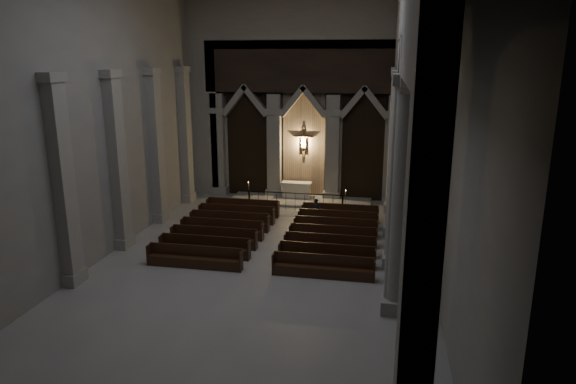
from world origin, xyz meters
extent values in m
plane|color=#A29F99|center=(0.00, 0.00, 0.00)|extent=(24.00, 24.00, 0.00)
cube|color=gray|center=(0.00, 12.00, 6.00)|extent=(14.00, 0.10, 12.00)
cube|color=gray|center=(0.00, -12.00, 6.00)|extent=(14.00, 0.10, 12.00)
cube|color=gray|center=(-7.00, 0.00, 6.00)|extent=(0.10, 24.00, 12.00)
cube|color=gray|center=(7.00, 0.00, 6.00)|extent=(0.10, 24.00, 12.00)
cube|color=#9E9B93|center=(-5.40, 11.50, 3.20)|extent=(0.80, 0.50, 6.40)
cube|color=#9E9B93|center=(-5.40, 11.50, 0.25)|extent=(1.05, 0.70, 0.50)
cube|color=#9E9B93|center=(-5.40, 11.50, 5.35)|extent=(1.00, 0.65, 0.35)
cube|color=#9E9B93|center=(-1.80, 11.50, 3.20)|extent=(0.80, 0.50, 6.40)
cube|color=#9E9B93|center=(-1.80, 11.50, 0.25)|extent=(1.05, 0.70, 0.50)
cube|color=#9E9B93|center=(-1.80, 11.50, 5.35)|extent=(1.00, 0.65, 0.35)
cube|color=#9E9B93|center=(1.80, 11.50, 3.20)|extent=(0.80, 0.50, 6.40)
cube|color=#9E9B93|center=(1.80, 11.50, 0.25)|extent=(1.05, 0.70, 0.50)
cube|color=#9E9B93|center=(1.80, 11.50, 5.35)|extent=(1.00, 0.65, 0.35)
cube|color=#9E9B93|center=(5.40, 11.50, 3.20)|extent=(0.80, 0.50, 6.40)
cube|color=#9E9B93|center=(5.40, 11.50, 0.25)|extent=(1.05, 0.70, 0.50)
cube|color=#9E9B93|center=(5.40, 11.50, 5.35)|extent=(1.00, 0.65, 0.35)
cube|color=black|center=(-3.60, 11.85, 3.50)|extent=(2.60, 0.15, 7.00)
cube|color=tan|center=(0.00, 11.85, 3.50)|extent=(2.60, 0.15, 7.00)
cube|color=black|center=(3.60, 11.85, 3.50)|extent=(2.60, 0.15, 7.00)
cube|color=black|center=(0.00, 11.50, 8.00)|extent=(12.00, 0.50, 3.00)
cube|color=#9E9B93|center=(-6.20, 11.50, 4.50)|extent=(1.60, 0.50, 9.00)
cube|color=#9E9B93|center=(6.20, 11.50, 4.50)|extent=(1.60, 0.50, 9.00)
cube|color=#9E9B93|center=(0.00, 11.50, 10.50)|extent=(14.00, 0.50, 3.00)
plane|color=#FFE472|center=(0.00, 11.82, 3.50)|extent=(1.50, 0.00, 1.50)
cube|color=brown|center=(0.00, 11.73, 3.50)|extent=(0.13, 0.08, 1.80)
cube|color=brown|center=(0.00, 11.73, 3.85)|extent=(1.10, 0.08, 0.13)
cube|color=tan|center=(0.00, 11.67, 3.45)|extent=(0.26, 0.10, 0.60)
sphere|color=tan|center=(0.00, 11.67, 3.85)|extent=(0.17, 0.17, 0.17)
cylinder|color=tan|center=(-0.26, 11.67, 3.82)|extent=(0.45, 0.08, 0.08)
cylinder|color=tan|center=(0.26, 11.67, 3.82)|extent=(0.45, 0.08, 0.08)
cube|color=#9E9B93|center=(5.50, 9.50, 0.25)|extent=(1.00, 1.00, 0.50)
cylinder|color=#9E9B93|center=(5.50, 9.50, 4.00)|extent=(0.70, 0.70, 7.50)
cube|color=#9E9B93|center=(5.50, 9.50, 7.85)|extent=(0.95, 0.95, 0.35)
cube|color=#9E9B93|center=(5.50, 5.50, 0.25)|extent=(1.00, 1.00, 0.50)
cylinder|color=#9E9B93|center=(5.50, 5.50, 4.00)|extent=(0.70, 0.70, 7.50)
cube|color=#9E9B93|center=(5.50, 5.50, 7.85)|extent=(0.95, 0.95, 0.35)
cube|color=#9E9B93|center=(5.50, 1.50, 0.25)|extent=(1.00, 1.00, 0.50)
cylinder|color=#9E9B93|center=(5.50, 1.50, 4.00)|extent=(0.70, 0.70, 7.50)
cube|color=#9E9B93|center=(5.50, 1.50, 7.85)|extent=(0.95, 0.95, 0.35)
cube|color=#9E9B93|center=(5.50, -2.50, 0.25)|extent=(1.00, 1.00, 0.50)
cylinder|color=#9E9B93|center=(5.50, -2.50, 4.00)|extent=(0.70, 0.70, 7.50)
cube|color=#9E9B93|center=(5.50, -2.50, 7.85)|extent=(0.95, 0.95, 0.35)
cube|color=#9E9B93|center=(5.50, 11.40, 4.60)|extent=(0.55, 1.20, 9.20)
cube|color=#9E9B93|center=(5.50, -11.40, 4.60)|extent=(0.55, 1.20, 9.20)
cube|color=#9E9B93|center=(-6.75, 9.50, 0.25)|extent=(0.60, 1.00, 0.50)
cube|color=#9E9B93|center=(-6.75, 9.50, 4.00)|extent=(0.50, 0.80, 7.50)
cube|color=#9E9B93|center=(-6.75, 9.50, 7.85)|extent=(0.60, 1.00, 0.35)
cube|color=#9E9B93|center=(-6.75, 5.50, 0.25)|extent=(0.60, 1.00, 0.50)
cube|color=#9E9B93|center=(-6.75, 5.50, 4.00)|extent=(0.50, 0.80, 7.50)
cube|color=#9E9B93|center=(-6.75, 5.50, 7.85)|extent=(0.60, 1.00, 0.35)
cube|color=#9E9B93|center=(-6.75, 1.50, 0.25)|extent=(0.60, 1.00, 0.50)
cube|color=#9E9B93|center=(-6.75, 1.50, 4.00)|extent=(0.50, 0.80, 7.50)
cube|color=#9E9B93|center=(-6.75, 1.50, 7.85)|extent=(0.60, 1.00, 0.35)
cube|color=#9E9B93|center=(-6.75, -2.50, 0.25)|extent=(0.60, 1.00, 0.50)
cube|color=#9E9B93|center=(-6.75, -2.50, 4.00)|extent=(0.50, 0.80, 7.50)
cube|color=#9E9B93|center=(-6.75, -2.50, 7.85)|extent=(0.60, 1.00, 0.35)
cube|color=#9E9B93|center=(0.00, 10.60, 0.07)|extent=(8.50, 2.60, 0.15)
cube|color=silver|center=(-0.34, 11.15, 0.60)|extent=(1.70, 0.66, 0.90)
cube|color=silver|center=(-0.34, 11.15, 1.07)|extent=(1.84, 0.74, 0.04)
cube|color=black|center=(0.00, 8.74, 1.03)|extent=(5.42, 0.05, 0.05)
cube|color=black|center=(-2.71, 8.74, 0.54)|extent=(0.09, 0.09, 1.08)
cube|color=black|center=(2.71, 8.74, 0.54)|extent=(0.09, 0.09, 1.08)
cylinder|color=black|center=(-2.17, 8.74, 0.51)|extent=(0.02, 0.02, 1.00)
cylinder|color=black|center=(-1.63, 8.74, 0.51)|extent=(0.02, 0.02, 1.00)
cylinder|color=black|center=(-1.08, 8.74, 0.51)|extent=(0.02, 0.02, 1.00)
cylinder|color=black|center=(-0.54, 8.74, 0.51)|extent=(0.02, 0.02, 1.00)
cylinder|color=black|center=(0.00, 8.74, 0.51)|extent=(0.02, 0.02, 1.00)
cylinder|color=black|center=(0.54, 8.74, 0.51)|extent=(0.02, 0.02, 1.00)
cylinder|color=black|center=(1.08, 8.74, 0.51)|extent=(0.02, 0.02, 1.00)
cylinder|color=black|center=(1.63, 8.74, 0.51)|extent=(0.02, 0.02, 1.00)
cylinder|color=black|center=(2.17, 8.74, 0.51)|extent=(0.02, 0.02, 1.00)
cylinder|color=#AD6A35|center=(-2.80, 9.02, 0.03)|extent=(0.26, 0.26, 0.05)
cylinder|color=#AD6A35|center=(-2.80, 9.02, 0.64)|extent=(0.04, 0.04, 1.23)
cylinder|color=#AD6A35|center=(-2.80, 9.02, 1.26)|extent=(0.13, 0.13, 0.02)
cylinder|color=#F2E6CB|center=(-2.80, 9.02, 1.37)|extent=(0.05, 0.05, 0.21)
sphere|color=#E5AD50|center=(-2.80, 9.02, 1.50)|extent=(0.05, 0.05, 0.05)
cylinder|color=#AD6A35|center=(2.82, 9.16, 0.02)|extent=(0.21, 0.21, 0.04)
cylinder|color=#AD6A35|center=(2.82, 9.16, 0.52)|extent=(0.03, 0.03, 1.00)
cylinder|color=#AD6A35|center=(2.82, 9.16, 1.03)|extent=(0.10, 0.10, 0.02)
cylinder|color=#F2E6CB|center=(2.82, 9.16, 1.12)|extent=(0.04, 0.04, 0.17)
sphere|color=#E5AD50|center=(2.82, 9.16, 1.22)|extent=(0.04, 0.04, 0.04)
cube|color=black|center=(-2.70, 7.27, 0.22)|extent=(4.05, 0.39, 0.43)
cube|color=black|center=(-2.70, 7.45, 0.67)|extent=(4.05, 0.07, 0.48)
cube|color=black|center=(-4.72, 7.27, 0.43)|extent=(0.06, 0.43, 0.87)
cube|color=black|center=(-0.68, 7.27, 0.43)|extent=(0.06, 0.43, 0.87)
cube|color=black|center=(2.70, 7.27, 0.22)|extent=(4.05, 0.39, 0.43)
cube|color=black|center=(2.70, 7.45, 0.67)|extent=(4.05, 0.07, 0.48)
cube|color=black|center=(0.68, 7.27, 0.43)|extent=(0.06, 0.43, 0.87)
cube|color=black|center=(4.72, 7.27, 0.43)|extent=(0.06, 0.43, 0.87)
cube|color=black|center=(-2.70, 6.03, 0.22)|extent=(4.05, 0.39, 0.43)
cube|color=black|center=(-2.70, 6.21, 0.67)|extent=(4.05, 0.07, 0.48)
cube|color=black|center=(-4.72, 6.03, 0.43)|extent=(0.06, 0.43, 0.87)
cube|color=black|center=(-0.68, 6.03, 0.43)|extent=(0.06, 0.43, 0.87)
cube|color=black|center=(2.70, 6.03, 0.22)|extent=(4.05, 0.39, 0.43)
cube|color=black|center=(2.70, 6.21, 0.67)|extent=(4.05, 0.07, 0.48)
cube|color=black|center=(0.68, 6.03, 0.43)|extent=(0.06, 0.43, 0.87)
cube|color=black|center=(4.72, 6.03, 0.43)|extent=(0.06, 0.43, 0.87)
cube|color=black|center=(-2.70, 4.79, 0.22)|extent=(4.05, 0.39, 0.43)
cube|color=black|center=(-2.70, 4.97, 0.67)|extent=(4.05, 0.07, 0.48)
cube|color=black|center=(-4.72, 4.79, 0.43)|extent=(0.06, 0.43, 0.87)
cube|color=black|center=(-0.68, 4.79, 0.43)|extent=(0.06, 0.43, 0.87)
cube|color=black|center=(2.70, 4.79, 0.22)|extent=(4.05, 0.39, 0.43)
cube|color=black|center=(2.70, 4.97, 0.67)|extent=(4.05, 0.07, 0.48)
cube|color=black|center=(0.68, 4.79, 0.43)|extent=(0.06, 0.43, 0.87)
cube|color=black|center=(4.72, 4.79, 0.43)|extent=(0.06, 0.43, 0.87)
cube|color=black|center=(-2.70, 3.55, 0.22)|extent=(4.05, 0.39, 0.43)
cube|color=black|center=(-2.70, 3.73, 0.67)|extent=(4.05, 0.07, 0.48)
cube|color=black|center=(-4.72, 3.55, 0.43)|extent=(0.06, 0.43, 0.87)
cube|color=black|center=(-0.68, 3.55, 0.43)|extent=(0.06, 0.43, 0.87)
cube|color=black|center=(2.70, 3.55, 0.22)|extent=(4.05, 0.39, 0.43)
cube|color=black|center=(2.70, 3.73, 0.67)|extent=(4.05, 0.07, 0.48)
cube|color=black|center=(0.68, 3.55, 0.43)|extent=(0.06, 0.43, 0.87)
cube|color=black|center=(4.72, 3.55, 0.43)|extent=(0.06, 0.43, 0.87)
cube|color=black|center=(-2.70, 2.31, 0.22)|extent=(4.05, 0.39, 0.43)
cube|color=black|center=(-2.70, 2.49, 0.67)|extent=(4.05, 0.07, 0.48)
cube|color=black|center=(-4.72, 2.31, 0.43)|extent=(0.06, 0.43, 0.87)
cube|color=black|center=(-0.68, 2.31, 0.43)|extent=(0.06, 0.43, 0.87)
cube|color=black|center=(2.70, 2.31, 0.22)|extent=(4.05, 0.39, 0.43)
cube|color=black|center=(2.70, 2.49, 0.67)|extent=(4.05, 0.07, 0.48)
cube|color=black|center=(0.68, 2.31, 0.43)|extent=(0.06, 0.43, 0.87)
cube|color=black|center=(4.72, 2.31, 0.43)|extent=(0.06, 0.43, 0.87)
cube|color=black|center=(-2.70, 1.07, 0.22)|extent=(4.05, 0.39, 0.43)
cube|color=black|center=(-2.70, 1.25, 0.67)|extent=(4.05, 0.07, 0.48)
cube|color=black|center=(-4.72, 1.07, 0.43)|extent=(0.06, 0.43, 0.87)
cube|color=black|center=(-0.68, 1.07, 0.43)|extent=(0.06, 0.43, 0.87)
cube|color=black|center=(2.70, 1.07, 0.22)|extent=(4.05, 0.39, 0.43)
cube|color=black|center=(2.70, 1.25, 0.67)|extent=(4.05, 0.07, 0.48)
cube|color=black|center=(0.68, 1.07, 0.43)|extent=(0.06, 0.43, 0.87)
cube|color=black|center=(4.72, 1.07, 0.43)|extent=(0.06, 0.43, 0.87)
cube|color=black|center=(-2.70, -0.17, 0.22)|extent=(4.05, 0.39, 0.43)
cube|color=black|center=(-2.70, 0.01, 0.67)|extent=(4.05, 0.07, 0.48)
cube|color=black|center=(-4.72, -0.17, 0.43)|extent=(0.06, 0.43, 0.87)
cube|color=black|center=(-0.68, -0.17, 0.43)|extent=(0.06, 0.43, 0.87)
cube|color=black|center=(2.70, -0.17, 0.22)|extent=(4.05, 0.39, 0.43)
cube|color=black|center=(2.70, 0.01, 0.67)|extent=(4.05, 0.07, 0.48)
cube|color=black|center=(0.68, -0.17, 0.43)|extent=(0.06, 0.43, 0.87)
cube|color=black|center=(4.72, -0.17, 0.43)|extent=(0.06, 0.43, 0.87)
imported|color=black|center=(1.46, 6.99, 0.62)|extent=(0.53, 0.43, 1.24)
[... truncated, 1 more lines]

